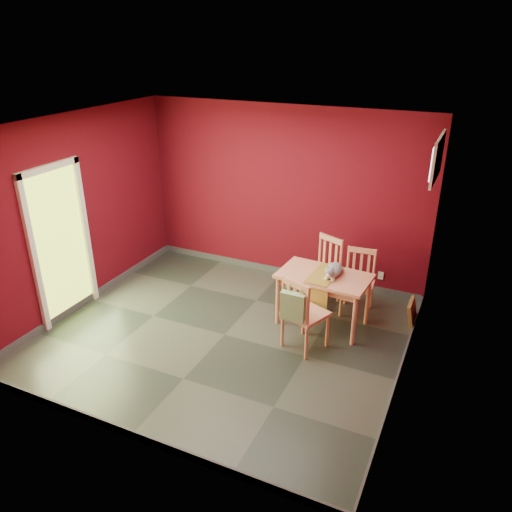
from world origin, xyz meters
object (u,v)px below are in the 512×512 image
at_px(cat, 334,268).
at_px(picture_frame, 412,314).
at_px(chair_far_left, 323,270).
at_px(chair_near, 303,313).
at_px(dining_table, 324,281).
at_px(chair_far_right, 358,281).
at_px(tote_bag, 293,306).

height_order(cat, picture_frame, cat).
bearing_deg(chair_far_left, cat, -61.53).
bearing_deg(chair_near, dining_table, 85.64).
xyz_separation_m(dining_table, picture_frame, (1.12, 0.43, -0.46)).
bearing_deg(chair_far_left, picture_frame, -8.03).
bearing_deg(dining_table, cat, 17.91).
height_order(chair_far_right, picture_frame, chair_far_right).
distance_m(chair_far_left, cat, 0.74).
height_order(chair_near, picture_frame, chair_near).
bearing_deg(chair_far_right, dining_table, -122.70).
bearing_deg(chair_far_left, chair_far_right, -8.80).
height_order(dining_table, picture_frame, dining_table).
distance_m(dining_table, chair_far_right, 0.65).
bearing_deg(tote_bag, dining_table, 83.06).
distance_m(chair_far_right, tote_bag, 1.49).
bearing_deg(chair_far_right, cat, -115.00).
xyz_separation_m(chair_far_right, cat, (-0.23, -0.49, 0.38)).
height_order(chair_far_left, chair_near, chair_near).
bearing_deg(dining_table, chair_far_right, 57.30).
distance_m(dining_table, chair_near, 0.67).
distance_m(chair_far_left, chair_far_right, 0.55).
distance_m(chair_far_right, picture_frame, 0.83).
bearing_deg(chair_far_left, dining_table, -71.60).
bearing_deg(chair_near, picture_frame, 42.64).
bearing_deg(dining_table, chair_far_left, 108.40).
height_order(dining_table, chair_far_right, chair_far_right).
relative_size(chair_far_right, cat, 2.10).
relative_size(dining_table, chair_near, 1.24).
xyz_separation_m(chair_far_right, picture_frame, (0.78, -0.10, -0.28)).
xyz_separation_m(tote_bag, picture_frame, (1.23, 1.30, -0.51)).
bearing_deg(chair_near, cat, 76.92).
relative_size(cat, picture_frame, 1.15).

